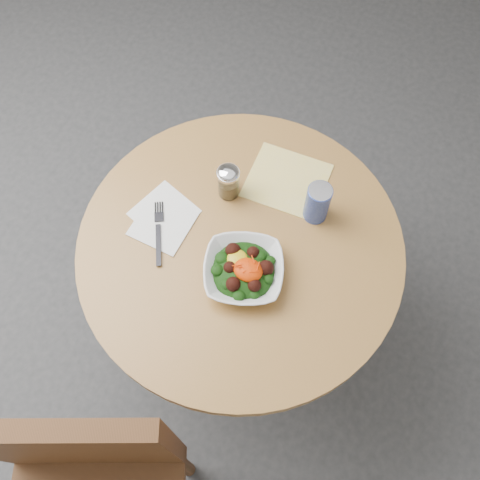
{
  "coord_description": "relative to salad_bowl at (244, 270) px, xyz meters",
  "views": [
    {
      "loc": [
        0.25,
        -0.59,
        2.07
      ],
      "look_at": [
        0.01,
        -0.02,
        0.81
      ],
      "focal_mm": 40.0,
      "sensor_mm": 36.0,
      "label": 1
    }
  ],
  "objects": [
    {
      "name": "salad_bowl",
      "position": [
        0.0,
        0.0,
        0.0
      ],
      "size": [
        0.27,
        0.27,
        0.08
      ],
      "color": "silver",
      "rests_on": "table"
    },
    {
      "name": "table",
      "position": [
        -0.04,
        0.08,
        -0.23
      ],
      "size": [
        0.9,
        0.9,
        0.75
      ],
      "color": "black",
      "rests_on": "ground"
    },
    {
      "name": "fork",
      "position": [
        -0.27,
        0.02,
        -0.02
      ],
      "size": [
        0.11,
        0.19,
        0.0
      ],
      "color": "black",
      "rests_on": "table"
    },
    {
      "name": "paper_napkins",
      "position": [
        -0.27,
        0.07,
        -0.03
      ],
      "size": [
        0.19,
        0.21,
        0.0
      ],
      "color": "white",
      "rests_on": "table"
    },
    {
      "name": "cloth_napkin",
      "position": [
        -0.0,
        0.32,
        -0.03
      ],
      "size": [
        0.23,
        0.21,
        0.0
      ],
      "primitive_type": "cube",
      "rotation": [
        0.0,
        0.0,
        0.02
      ],
      "color": "#E1B60B",
      "rests_on": "table"
    },
    {
      "name": "spice_shaker",
      "position": [
        -0.14,
        0.22,
        0.03
      ],
      "size": [
        0.06,
        0.06,
        0.11
      ],
      "color": "silver",
      "rests_on": "table"
    },
    {
      "name": "ground",
      "position": [
        -0.04,
        0.08,
        -0.78
      ],
      "size": [
        6.0,
        6.0,
        0.0
      ],
      "primitive_type": "plane",
      "color": "#313234",
      "rests_on": "ground"
    },
    {
      "name": "beverage_can",
      "position": [
        0.11,
        0.25,
        0.03
      ],
      "size": [
        0.07,
        0.07,
        0.13
      ],
      "color": "navy",
      "rests_on": "table"
    }
  ]
}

